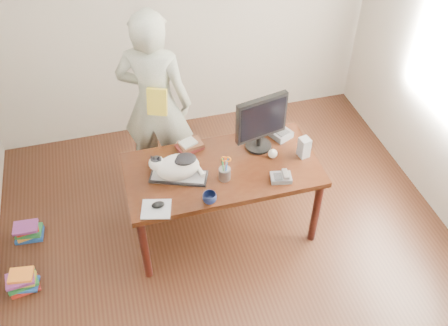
% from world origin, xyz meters
% --- Properties ---
extents(room, '(4.50, 4.50, 4.50)m').
position_xyz_m(room, '(0.00, 0.00, 1.35)').
color(room, black).
rests_on(room, ground).
extents(desk, '(1.60, 0.80, 0.75)m').
position_xyz_m(desk, '(0.00, 0.68, 0.60)').
color(desk, black).
rests_on(desk, ground).
extents(keyboard, '(0.49, 0.33, 0.03)m').
position_xyz_m(keyboard, '(-0.37, 0.58, 0.76)').
color(keyboard, black).
rests_on(keyboard, desk).
extents(cat, '(0.44, 0.32, 0.25)m').
position_xyz_m(cat, '(-0.38, 0.58, 0.88)').
color(cat, white).
rests_on(cat, keyboard).
extents(monitor, '(0.46, 0.27, 0.52)m').
position_xyz_m(monitor, '(0.37, 0.76, 1.04)').
color(monitor, black).
rests_on(monitor, desk).
extents(pen_cup, '(0.13, 0.13, 0.24)m').
position_xyz_m(pen_cup, '(-0.01, 0.48, 0.82)').
color(pen_cup, '#97979C').
rests_on(pen_cup, desk).
extents(mousepad, '(0.26, 0.25, 0.01)m').
position_xyz_m(mousepad, '(-0.60, 0.29, 0.75)').
color(mousepad, silver).
rests_on(mousepad, desk).
extents(mouse, '(0.11, 0.09, 0.04)m').
position_xyz_m(mouse, '(-0.58, 0.31, 0.77)').
color(mouse, black).
rests_on(mouse, mousepad).
extents(coffee_mug, '(0.15, 0.15, 0.09)m').
position_xyz_m(coffee_mug, '(-0.19, 0.26, 0.79)').
color(coffee_mug, black).
rests_on(coffee_mug, desk).
extents(phone, '(0.18, 0.15, 0.08)m').
position_xyz_m(phone, '(0.42, 0.35, 0.77)').
color(phone, slate).
rests_on(phone, desk).
extents(speaker, '(0.10, 0.10, 0.18)m').
position_xyz_m(speaker, '(0.70, 0.57, 0.84)').
color(speaker, '#A0A0A3').
rests_on(speaker, desk).
extents(baseball, '(0.08, 0.08, 0.08)m').
position_xyz_m(baseball, '(0.44, 0.62, 0.79)').
color(baseball, white).
rests_on(baseball, desk).
extents(book_stack, '(0.25, 0.21, 0.08)m').
position_xyz_m(book_stack, '(-0.21, 0.91, 0.78)').
color(book_stack, '#4B1514').
rests_on(book_stack, desk).
extents(calculator, '(0.23, 0.26, 0.06)m').
position_xyz_m(calculator, '(0.59, 0.87, 0.78)').
color(calculator, slate).
rests_on(calculator, desk).
extents(person, '(0.78, 0.66, 1.82)m').
position_xyz_m(person, '(-0.41, 1.40, 0.91)').
color(person, silver).
rests_on(person, ground).
extents(held_book, '(0.20, 0.16, 0.24)m').
position_xyz_m(held_book, '(-0.41, 1.23, 1.05)').
color(held_book, yellow).
rests_on(held_book, person).
extents(book_pile_a, '(0.27, 0.22, 0.18)m').
position_xyz_m(book_pile_a, '(-1.75, 0.40, 0.09)').
color(book_pile_a, '#AA2218').
rests_on(book_pile_a, ground).
extents(book_pile_b, '(0.26, 0.20, 0.15)m').
position_xyz_m(book_pile_b, '(-1.72, 0.95, 0.07)').
color(book_pile_b, '#1A46A0').
rests_on(book_pile_b, ground).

